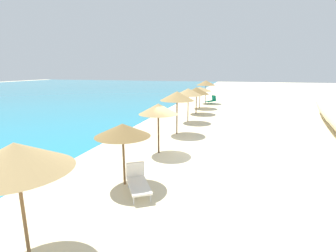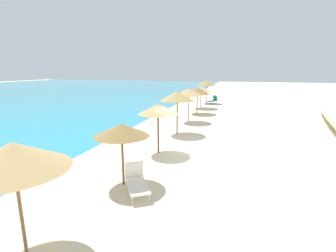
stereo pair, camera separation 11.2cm
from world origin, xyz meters
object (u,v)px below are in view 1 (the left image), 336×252
(beach_umbrella_5, at_px, (158,109))
(beach_umbrella_10, at_px, (206,83))
(beach_umbrella_4, at_px, (123,130))
(beach_umbrella_7, at_px, (188,92))
(beach_umbrella_3, at_px, (15,157))
(lounge_chair_1, at_px, (138,181))
(beach_umbrella_9, at_px, (200,89))
(lounge_chair_0, at_px, (211,100))
(beach_umbrella_6, at_px, (177,96))
(beach_umbrella_8, at_px, (197,91))

(beach_umbrella_5, bearing_deg, beach_umbrella_10, 0.70)
(beach_umbrella_4, height_order, beach_umbrella_10, beach_umbrella_10)
(beach_umbrella_4, xyz_separation_m, beach_umbrella_7, (12.20, 0.00, 0.37))
(beach_umbrella_3, height_order, lounge_chair_1, beach_umbrella_3)
(beach_umbrella_3, xyz_separation_m, beach_umbrella_9, (24.14, -0.29, -0.31))
(beach_umbrella_3, bearing_deg, lounge_chair_1, -19.15)
(beach_umbrella_3, bearing_deg, lounge_chair_0, -2.28)
(beach_umbrella_3, bearing_deg, beach_umbrella_5, -4.44)
(beach_umbrella_3, xyz_separation_m, beach_umbrella_4, (4.10, -0.52, -0.35))
(beach_umbrella_6, bearing_deg, beach_umbrella_10, 0.75)
(beach_umbrella_4, xyz_separation_m, lounge_chair_1, (-0.47, -0.74, -1.72))
(beach_umbrella_6, bearing_deg, beach_umbrella_7, 0.96)
(beach_umbrella_4, xyz_separation_m, beach_umbrella_9, (20.04, 0.23, 0.03))
(beach_umbrella_8, height_order, lounge_chair_0, beach_umbrella_8)
(beach_umbrella_6, distance_m, beach_umbrella_10, 16.30)
(beach_umbrella_5, distance_m, beach_umbrella_6, 4.16)
(beach_umbrella_4, distance_m, lounge_chair_0, 24.60)
(beach_umbrella_8, height_order, beach_umbrella_10, beach_umbrella_10)
(beach_umbrella_7, bearing_deg, lounge_chair_0, -2.89)
(beach_umbrella_8, xyz_separation_m, beach_umbrella_9, (3.66, 0.21, -0.10))
(beach_umbrella_5, height_order, beach_umbrella_8, beach_umbrella_5)
(beach_umbrella_6, bearing_deg, beach_umbrella_5, -179.48)
(beach_umbrella_3, distance_m, lounge_chair_1, 4.37)
(beach_umbrella_4, relative_size, beach_umbrella_5, 0.91)
(beach_umbrella_5, xyz_separation_m, beach_umbrella_8, (12.47, 0.12, -0.07))
(beach_umbrella_7, distance_m, lounge_chair_1, 12.86)
(beach_umbrella_8, relative_size, lounge_chair_1, 1.61)
(beach_umbrella_4, relative_size, beach_umbrella_6, 0.82)
(beach_umbrella_7, height_order, beach_umbrella_8, beach_umbrella_7)
(beach_umbrella_6, bearing_deg, beach_umbrella_8, 0.56)
(beach_umbrella_10, height_order, lounge_chair_1, beach_umbrella_10)
(beach_umbrella_6, relative_size, beach_umbrella_10, 0.98)
(beach_umbrella_8, bearing_deg, beach_umbrella_10, 0.94)
(beach_umbrella_5, height_order, lounge_chair_1, beach_umbrella_5)
(beach_umbrella_8, xyz_separation_m, lounge_chair_0, (8.15, -0.63, -1.88))
(beach_umbrella_7, bearing_deg, beach_umbrella_4, -179.99)
(beach_umbrella_3, xyz_separation_m, beach_umbrella_7, (16.30, -0.52, 0.02))
(beach_umbrella_10, bearing_deg, beach_umbrella_3, 179.25)
(beach_umbrella_4, xyz_separation_m, beach_umbrella_10, (24.36, 0.15, 0.49))
(lounge_chair_1, bearing_deg, beach_umbrella_5, -114.46)
(beach_umbrella_6, height_order, lounge_chair_0, beach_umbrella_6)
(beach_umbrella_6, height_order, beach_umbrella_9, beach_umbrella_6)
(beach_umbrella_4, distance_m, beach_umbrella_10, 24.36)
(beach_umbrella_7, distance_m, beach_umbrella_10, 12.16)
(beach_umbrella_5, distance_m, beach_umbrella_7, 8.29)
(beach_umbrella_5, distance_m, beach_umbrella_9, 16.14)
(beach_umbrella_3, relative_size, lounge_chair_0, 1.62)
(beach_umbrella_4, relative_size, beach_umbrella_8, 0.91)
(beach_umbrella_4, xyz_separation_m, beach_umbrella_8, (16.38, 0.01, 0.13))
(beach_umbrella_3, xyz_separation_m, lounge_chair_1, (3.64, -1.26, -2.06))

